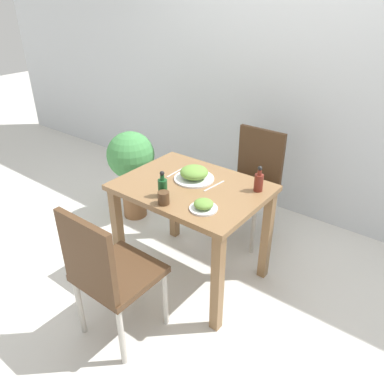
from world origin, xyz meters
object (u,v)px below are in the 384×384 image
chair_far (252,178)px  condiment_bottle (163,187)px  food_plate (194,174)px  side_plate (204,205)px  sauce_bottle (259,181)px  drink_cup (164,198)px  potted_plant_left (131,163)px  chair_near (108,271)px

chair_far → condiment_bottle: size_ratio=5.23×
food_plate → condiment_bottle: 0.30m
side_plate → sauce_bottle: (0.14, 0.40, 0.04)m
drink_cup → potted_plant_left: (-0.93, 0.62, -0.25)m
chair_near → food_plate: bearing=-88.8°
condiment_bottle → chair_near: bearing=-86.5°
potted_plant_left → side_plate: bearing=-24.5°
food_plate → potted_plant_left: size_ratio=0.33×
food_plate → potted_plant_left: 0.95m
drink_cup → condiment_bottle: condiment_bottle is taller
sauce_bottle → chair_near: bearing=-113.3°
side_plate → condiment_bottle: size_ratio=0.97×
sauce_bottle → condiment_bottle: same height
drink_cup → chair_far: bearing=88.2°
chair_near → sauce_bottle: 1.06m
chair_near → food_plate: (-0.02, 0.81, 0.28)m
chair_far → side_plate: (0.19, -0.95, 0.26)m
sauce_bottle → potted_plant_left: sauce_bottle is taller
drink_cup → food_plate: bearing=98.0°
side_plate → potted_plant_left: (-1.16, 0.53, -0.24)m
drink_cup → potted_plant_left: size_ratio=0.10×
drink_cup → sauce_bottle: size_ratio=0.46×
condiment_bottle → side_plate: bearing=4.9°
condiment_bottle → food_plate: bearing=87.3°
sauce_bottle → drink_cup: bearing=-126.9°
food_plate → condiment_bottle: (-0.01, -0.30, 0.02)m
chair_near → drink_cup: chair_near is taller
potted_plant_left → condiment_bottle: bearing=-32.5°
food_plate → sauce_bottle: 0.44m
side_plate → food_plate: bearing=135.3°
food_plate → drink_cup: size_ratio=3.42×
drink_cup → condiment_bottle: (-0.07, 0.07, 0.03)m
condiment_bottle → potted_plant_left: 1.07m
side_plate → drink_cup: size_ratio=2.11×
chair_near → food_plate: chair_near is taller
chair_far → sauce_bottle: bearing=-59.0°
chair_near → food_plate: size_ratio=3.32×
chair_far → sauce_bottle: 0.72m
sauce_bottle → condiment_bottle: 0.60m
chair_near → drink_cup: (0.04, 0.44, 0.28)m
chair_far → side_plate: size_ratio=5.40×
food_plate → drink_cup: bearing=-82.0°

